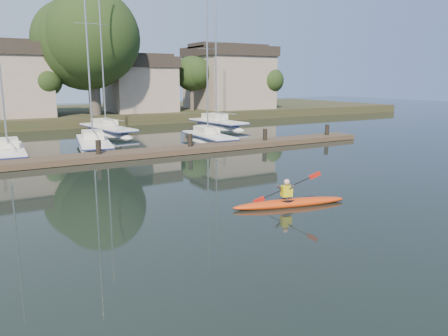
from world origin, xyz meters
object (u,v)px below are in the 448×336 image
kayak (289,201)px  sailboat_1 (9,160)px  sailboat_6 (108,135)px  sailboat_3 (209,144)px  sailboat_7 (218,129)px  sailboat_2 (94,151)px  dock (147,153)px

kayak → sailboat_1: size_ratio=0.37×
kayak → sailboat_1: (-8.46, 17.07, -0.35)m
sailboat_6 → sailboat_1: bearing=-141.3°
sailboat_3 → sailboat_7: sailboat_7 is taller
sailboat_6 → sailboat_7: 10.89m
sailboat_1 → sailboat_2: size_ratio=0.87×
sailboat_2 → sailboat_7: sailboat_2 is taller
dock → sailboat_7: sailboat_7 is taller
dock → sailboat_1: (-7.59, 3.87, -0.37)m
sailboat_1 → sailboat_6: 12.54m
kayak → sailboat_7: (11.01, 25.50, -0.39)m
sailboat_7 → sailboat_6: bearing=169.8°
sailboat_3 → kayak: bearing=-106.0°
sailboat_7 → sailboat_3: bearing=-129.3°
dock → sailboat_7: size_ratio=2.39×
sailboat_3 → sailboat_6: size_ratio=0.76×
dock → sailboat_7: (11.88, 12.30, -0.42)m
sailboat_3 → sailboat_7: 10.13m
sailboat_3 → dock: bearing=-147.4°
sailboat_2 → sailboat_7: bearing=37.1°
sailboat_1 → sailboat_2: bearing=11.5°
sailboat_7 → sailboat_1: bearing=-163.1°
sailboat_3 → sailboat_7: (5.49, 8.52, -0.03)m
sailboat_2 → sailboat_3: size_ratio=1.19×
kayak → sailboat_6: sailboat_6 is taller
kayak → dock: size_ratio=0.14×
sailboat_2 → dock: bearing=-56.6°
sailboat_3 → sailboat_6: 10.68m
kayak → sailboat_3: 17.85m
dock → kayak: bearing=-86.2°
dock → sailboat_6: (1.01, 13.00, -0.39)m
dock → sailboat_2: size_ratio=2.36×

